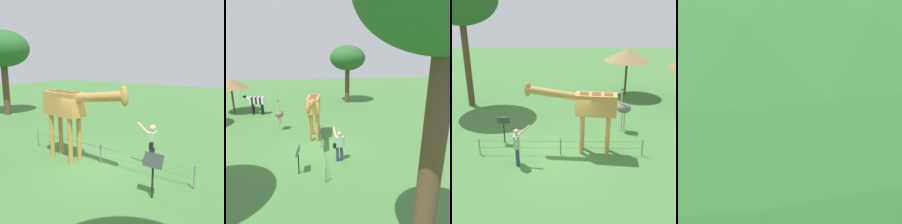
{
  "view_description": "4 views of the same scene",
  "coord_description": "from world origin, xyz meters",
  "views": [
    {
      "loc": [
        5.36,
        -7.11,
        3.86
      ],
      "look_at": [
        0.06,
        0.81,
        1.88
      ],
      "focal_mm": 40.63,
      "sensor_mm": 36.0,
      "label": 1
    },
    {
      "loc": [
        11.48,
        -0.41,
        5.42
      ],
      "look_at": [
        0.56,
        1.05,
        2.24
      ],
      "focal_mm": 34.77,
      "sensor_mm": 36.0,
      "label": 2
    },
    {
      "loc": [
        -0.3,
        11.39,
        6.31
      ],
      "look_at": [
        -0.16,
        0.92,
        2.29
      ],
      "focal_mm": 47.29,
      "sensor_mm": 36.0,
      "label": 3
    },
    {
      "loc": [
        7.52,
        -7.69,
        7.38
      ],
      "look_at": [
        0.57,
        -0.07,
        1.75
      ],
      "focal_mm": 37.07,
      "sensor_mm": 36.0,
      "label": 4
    }
  ],
  "objects": [
    {
      "name": "ostrich",
      "position": [
        -3.12,
        -2.52,
        1.18
      ],
      "size": [
        0.7,
        0.56,
        2.25
      ],
      "color": "#CC9E93",
      "rests_on": "ground_plane"
    },
    {
      "name": "tree_east",
      "position": [
        5.79,
        -6.21,
        6.31
      ],
      "size": [
        4.27,
        4.27,
        7.86
      ],
      "color": "brown",
      "rests_on": "ground_plane"
    },
    {
      "name": "ground_plane",
      "position": [
        0.0,
        0.0,
        0.0
      ],
      "size": [
        60.0,
        60.0,
        0.0
      ],
      "primitive_type": "plane",
      "color": "#427538"
    },
    {
      "name": "tree_west",
      "position": [
        -10.76,
        3.52,
        4.54
      ],
      "size": [
        3.57,
        3.57,
        5.85
      ],
      "color": "brown",
      "rests_on": "ground_plane"
    },
    {
      "name": "visitor",
      "position": [
        1.71,
        0.95,
        0.9
      ],
      "size": [
        0.67,
        0.58,
        1.67
      ],
      "color": "navy",
      "rests_on": "ground_plane"
    },
    {
      "name": "giraffe",
      "position": [
        -1.13,
        -0.23,
        2.1
      ],
      "size": [
        3.94,
        0.91,
        3.1
      ],
      "color": "#BC8942",
      "rests_on": "ground_plane"
    },
    {
      "name": "wire_fence",
      "position": [
        0.0,
        0.13,
        0.4
      ],
      "size": [
        7.05,
        0.05,
        0.75
      ],
      "color": "slate",
      "rests_on": "ground_plane"
    },
    {
      "name": "info_sign",
      "position": [
        2.65,
        -1.02,
        0.95
      ],
      "size": [
        0.56,
        0.21,
        1.32
      ],
      "color": "black",
      "rests_on": "ground_plane"
    }
  ]
}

